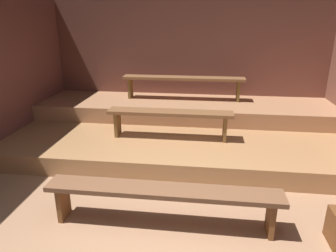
{
  "coord_description": "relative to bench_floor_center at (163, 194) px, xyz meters",
  "views": [
    {
      "loc": [
        0.38,
        -2.14,
        2.04
      ],
      "look_at": [
        -0.18,
        2.28,
        0.48
      ],
      "focal_mm": 32.78,
      "sensor_mm": 36.0,
      "label": 1
    }
  ],
  "objects": [
    {
      "name": "wall_back",
      "position": [
        0.01,
        3.63,
        0.83
      ],
      "size": [
        6.23,
        0.06,
        2.4
      ],
      "primitive_type": "cube",
      "color": "brown",
      "rests_on": "ground"
    },
    {
      "name": "bench_middle_center",
      "position": [
        -0.05,
        3.16,
        0.55
      ],
      "size": [
        2.33,
        0.29,
        0.43
      ],
      "color": "brown",
      "rests_on": "platform_middle"
    },
    {
      "name": "ground",
      "position": [
        0.01,
        1.54,
        -0.41
      ],
      "size": [
        6.23,
        4.92,
        0.08
      ],
      "primitive_type": "cube",
      "color": "#A67A59"
    },
    {
      "name": "bench_floor_center",
      "position": [
        0.0,
        0.0,
        0.0
      ],
      "size": [
        2.39,
        0.29,
        0.43
      ],
      "color": "brown",
      "rests_on": "ground"
    },
    {
      "name": "platform_lower",
      "position": [
        0.01,
        2.22,
        -0.23
      ],
      "size": [
        5.43,
        2.78,
        0.28
      ],
      "primitive_type": "cube",
      "color": "#B07D50",
      "rests_on": "ground"
    },
    {
      "name": "bench_lower_center",
      "position": [
        -0.14,
        1.78,
        0.27
      ],
      "size": [
        1.91,
        0.29,
        0.43
      ],
      "color": "brown",
      "rests_on": "platform_lower"
    },
    {
      "name": "platform_middle",
      "position": [
        0.01,
        2.95,
        0.05
      ],
      "size": [
        5.43,
        1.3,
        0.28
      ],
      "primitive_type": "cube",
      "color": "#B17A55",
      "rests_on": "platform_lower"
    }
  ]
}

